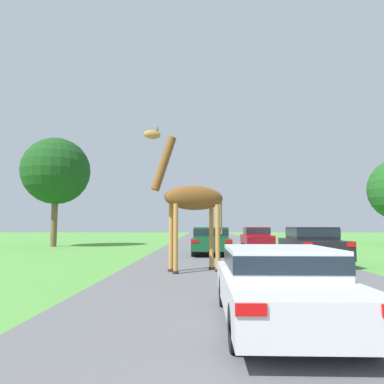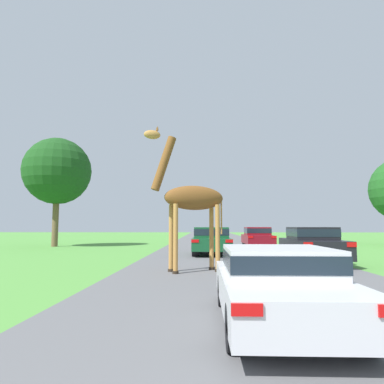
{
  "view_description": "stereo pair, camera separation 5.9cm",
  "coord_description": "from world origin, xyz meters",
  "px_view_note": "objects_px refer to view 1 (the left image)",
  "views": [
    {
      "loc": [
        -1.32,
        -0.11,
        1.53
      ],
      "look_at": [
        -1.67,
        11.51,
        2.68
      ],
      "focal_mm": 32.0,
      "sensor_mm": 36.0,
      "label": 1
    },
    {
      "loc": [
        -1.26,
        -0.11,
        1.53
      ],
      "look_at": [
        -1.67,
        11.51,
        2.68
      ],
      "focal_mm": 32.0,
      "sensor_mm": 36.0,
      "label": 2
    }
  ],
  "objects_px": {
    "car_queue_right": "(256,236)",
    "car_far_ahead": "(211,240)",
    "tree_centre_back": "(56,171)",
    "car_queue_left": "(312,244)",
    "giraffe_near_road": "(190,199)",
    "car_lead_maroon": "(279,282)"
  },
  "relations": [
    {
      "from": "giraffe_near_road",
      "to": "car_lead_maroon",
      "type": "xyz_separation_m",
      "value": [
        1.62,
        -6.02,
        -1.78
      ]
    },
    {
      "from": "car_lead_maroon",
      "to": "car_far_ahead",
      "type": "xyz_separation_m",
      "value": [
        -0.77,
        12.93,
        0.13
      ]
    },
    {
      "from": "car_far_ahead",
      "to": "tree_centre_back",
      "type": "height_order",
      "value": "tree_centre_back"
    },
    {
      "from": "car_lead_maroon",
      "to": "tree_centre_back",
      "type": "bearing_deg",
      "value": 121.97
    },
    {
      "from": "giraffe_near_road",
      "to": "tree_centre_back",
      "type": "height_order",
      "value": "tree_centre_back"
    },
    {
      "from": "car_queue_right",
      "to": "tree_centre_back",
      "type": "relative_size",
      "value": 0.53
    },
    {
      "from": "car_lead_maroon",
      "to": "car_queue_left",
      "type": "distance_m",
      "value": 9.13
    },
    {
      "from": "giraffe_near_road",
      "to": "car_far_ahead",
      "type": "bearing_deg",
      "value": -28.01
    },
    {
      "from": "car_far_ahead",
      "to": "car_queue_left",
      "type": "bearing_deg",
      "value": -47.77
    },
    {
      "from": "car_queue_left",
      "to": "giraffe_near_road",
      "type": "bearing_deg",
      "value": -152.4
    },
    {
      "from": "car_queue_left",
      "to": "car_far_ahead",
      "type": "height_order",
      "value": "car_queue_left"
    },
    {
      "from": "tree_centre_back",
      "to": "giraffe_near_road",
      "type": "bearing_deg",
      "value": -51.94
    },
    {
      "from": "car_lead_maroon",
      "to": "car_far_ahead",
      "type": "height_order",
      "value": "car_far_ahead"
    },
    {
      "from": "car_queue_right",
      "to": "car_far_ahead",
      "type": "relative_size",
      "value": 1.05
    },
    {
      "from": "giraffe_near_road",
      "to": "car_queue_left",
      "type": "distance_m",
      "value": 5.69
    },
    {
      "from": "car_queue_right",
      "to": "tree_centre_back",
      "type": "distance_m",
      "value": 15.71
    },
    {
      "from": "car_lead_maroon",
      "to": "tree_centre_back",
      "type": "height_order",
      "value": "tree_centre_back"
    },
    {
      "from": "car_far_ahead",
      "to": "tree_centre_back",
      "type": "xyz_separation_m",
      "value": [
        -11.42,
        6.6,
        4.83
      ]
    },
    {
      "from": "car_queue_left",
      "to": "tree_centre_back",
      "type": "distance_m",
      "value": 19.53
    },
    {
      "from": "car_queue_left",
      "to": "car_far_ahead",
      "type": "relative_size",
      "value": 0.96
    },
    {
      "from": "car_queue_left",
      "to": "tree_centre_back",
      "type": "xyz_separation_m",
      "value": [
        -15.41,
        10.99,
        4.82
      ]
    },
    {
      "from": "car_queue_left",
      "to": "tree_centre_back",
      "type": "relative_size",
      "value": 0.49
    }
  ]
}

